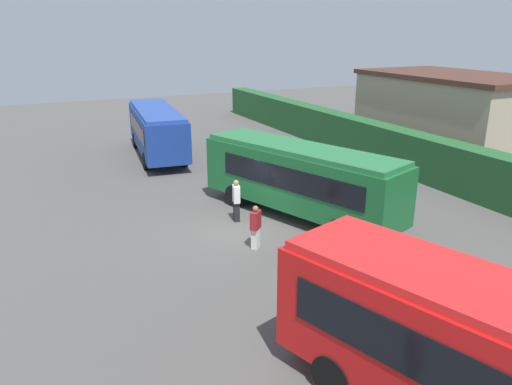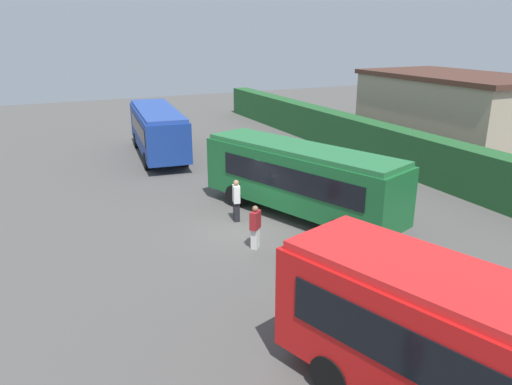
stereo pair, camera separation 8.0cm
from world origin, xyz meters
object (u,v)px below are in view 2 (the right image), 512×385
object	(u,v)px
person_left	(236,200)
person_center	(255,226)
bus_blue	(158,129)
bus_red	(486,358)
bus_green	(300,177)

from	to	relation	value
person_left	person_center	size ratio (longest dim) A/B	1.08
person_center	bus_blue	bearing A→B (deg)	137.37
person_center	bus_red	bearing A→B (deg)	-40.55
bus_green	person_center	xyz separation A→B (m)	(2.09, -3.06, -0.92)
bus_red	person_center	distance (m)	9.84
bus_blue	bus_green	bearing A→B (deg)	-161.50
bus_green	bus_red	distance (m)	12.23
bus_blue	person_center	xyz separation A→B (m)	(14.95, -0.35, -0.89)
bus_red	person_left	world-z (taller)	bus_red
bus_green	person_left	xyz separation A→B (m)	(-0.66, -2.62, -0.83)
person_left	person_center	world-z (taller)	person_left
bus_green	person_left	world-z (taller)	bus_green
bus_red	person_center	bearing A→B (deg)	162.98
person_left	person_center	distance (m)	2.79
bus_green	person_left	size ratio (longest dim) A/B	5.31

